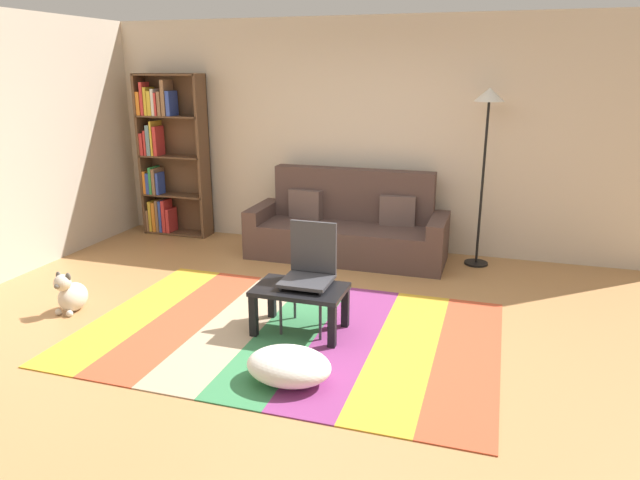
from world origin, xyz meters
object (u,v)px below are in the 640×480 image
at_px(bookshelf, 166,157).
at_px(tv_remote, 301,286).
at_px(pouf, 289,366).
at_px(dog, 71,295).
at_px(folding_chair, 310,267).
at_px(coffee_table, 300,296).
at_px(couch, 348,229).
at_px(standing_lamp, 488,119).

distance_m(bookshelf, tv_remote, 3.62).
bearing_deg(pouf, dog, 165.95).
bearing_deg(pouf, folding_chair, 99.37).
distance_m(dog, folding_chair, 2.22).
distance_m(coffee_table, tv_remote, 0.08).
height_order(couch, bookshelf, bookshelf).
relative_size(coffee_table, standing_lamp, 0.39).
xyz_separation_m(pouf, standing_lamp, (1.12, 3.04, 1.48)).
relative_size(couch, bookshelf, 1.09).
distance_m(pouf, folding_chair, 1.04).
xyz_separation_m(couch, coffee_table, (0.14, -2.08, -0.01)).
height_order(tv_remote, folding_chair, folding_chair).
relative_size(coffee_table, dog, 1.88).
distance_m(coffee_table, folding_chair, 0.26).
relative_size(couch, pouf, 3.72).
height_order(couch, folding_chair, couch).
bearing_deg(bookshelf, dog, -78.15).
bearing_deg(coffee_table, dog, -174.17).
bearing_deg(couch, tv_remote, -85.89).
bearing_deg(pouf, standing_lamp, 69.74).
relative_size(bookshelf, standing_lamp, 1.07).
distance_m(coffee_table, pouf, 0.84).
distance_m(bookshelf, folding_chair, 3.53).
relative_size(tv_remote, folding_chair, 0.17).
height_order(standing_lamp, folding_chair, standing_lamp).
relative_size(dog, tv_remote, 2.65).
bearing_deg(coffee_table, couch, 93.89).
xyz_separation_m(coffee_table, pouf, (0.19, -0.80, -0.20)).
relative_size(couch, coffee_table, 3.02).
height_order(couch, tv_remote, couch).
bearing_deg(standing_lamp, dog, -144.43).
bearing_deg(couch, bookshelf, 173.57).
xyz_separation_m(couch, bookshelf, (-2.52, 0.28, 0.69)).
xyz_separation_m(bookshelf, dog, (0.54, -2.58, -0.86)).
height_order(bookshelf, standing_lamp, bookshelf).
height_order(bookshelf, dog, bookshelf).
bearing_deg(couch, standing_lamp, 6.27).
distance_m(couch, coffee_table, 2.09).
distance_m(couch, folding_chair, 1.96).
bearing_deg(couch, folding_chair, -84.66).
distance_m(dog, tv_remote, 2.15).
bearing_deg(dog, standing_lamp, 35.57).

